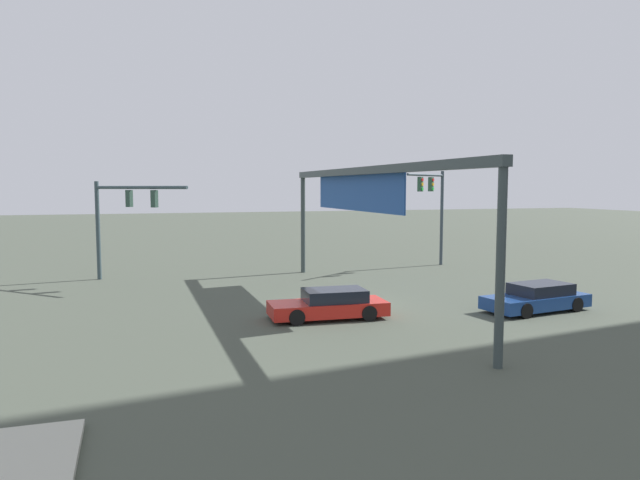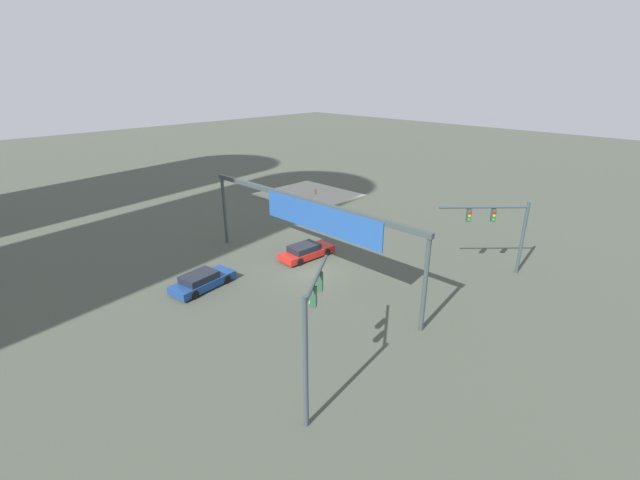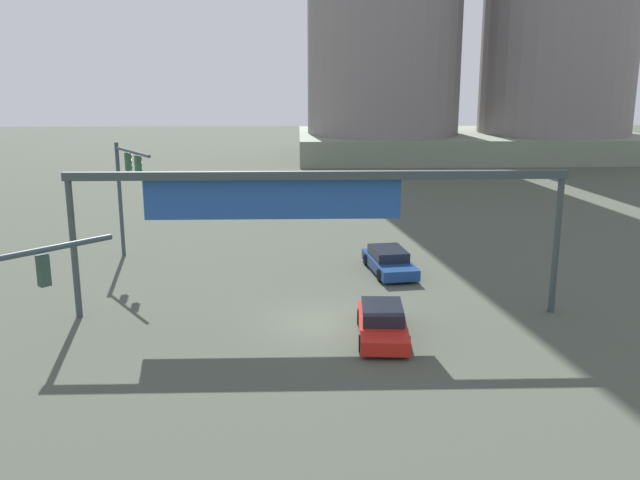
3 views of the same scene
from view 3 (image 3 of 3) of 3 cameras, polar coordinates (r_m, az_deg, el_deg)
ground_plane at (r=29.81m, az=-0.14°, el=-6.84°), size 201.00×201.00×0.00m
traffic_signal_opposite_side at (r=39.84m, az=-15.48°, el=4.72°), size 2.79×4.11×6.50m
overhead_sign_gantry at (r=29.59m, az=-1.41°, el=3.63°), size 21.09×0.43×6.33m
sedan_car_approaching at (r=28.42m, az=5.09°, el=-6.71°), size 2.17×4.91×1.21m
sedan_car_waiting_far at (r=37.16m, az=5.64°, el=-1.73°), size 2.55×4.99×1.21m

